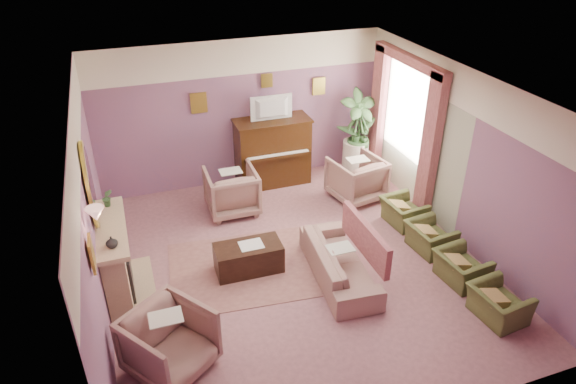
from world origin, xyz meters
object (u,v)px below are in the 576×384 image
object	(u,v)px
olive_chair_a	(499,299)
olive_chair_d	(404,208)
piano	(273,152)
sofa	(340,257)
olive_chair_c	(430,234)
floral_armchair_front	(169,340)
side_table	(355,157)
television	(273,107)
coffee_table	(248,258)
floral_armchair_left	(232,189)
floral_armchair_right	(357,177)
olive_chair_b	(462,264)

from	to	relation	value
olive_chair_a	olive_chair_d	xyz separation A→B (m)	(0.00, 2.46, 0.00)
olive_chair_a	piano	bearing A→B (deg)	109.72
sofa	olive_chair_c	xyz separation A→B (m)	(1.65, 0.15, -0.06)
floral_armchair_front	side_table	size ratio (longest dim) A/B	1.30
television	olive_chair_d	distance (m)	3.00
coffee_table	sofa	world-z (taller)	sofa
coffee_table	sofa	bearing A→B (deg)	-26.09
floral_armchair_front	side_table	distance (m)	5.81
television	coffee_table	size ratio (longest dim) A/B	0.80
floral_armchair_left	floral_armchair_right	xyz separation A→B (m)	(2.30, -0.32, 0.00)
side_table	television	bearing A→B (deg)	176.17
television	floral_armchair_right	world-z (taller)	television
sofa	olive_chair_a	size ratio (longest dim) A/B	2.59
floral_armchair_left	floral_armchair_front	size ratio (longest dim) A/B	1.00
television	floral_armchair_left	world-z (taller)	television
olive_chair_c	side_table	bearing A→B (deg)	89.04
floral_armchair_right	olive_chair_c	bearing A→B (deg)	-78.36
coffee_table	floral_armchair_front	size ratio (longest dim) A/B	1.10
piano	olive_chair_a	bearing A→B (deg)	-70.28
floral_armchair_left	olive_chair_b	xyz separation A→B (m)	(2.69, -3.02, -0.15)
piano	olive_chair_b	world-z (taller)	piano
sofa	olive_chair_c	distance (m)	1.66
olive_chair_a	olive_chair_c	xyz separation A→B (m)	(0.00, 1.64, 0.00)
sofa	olive_chair_d	xyz separation A→B (m)	(1.65, 0.97, -0.06)
olive_chair_b	olive_chair_d	distance (m)	1.64
floral_armchair_right	olive_chair_b	distance (m)	2.74
coffee_table	side_table	bearing A→B (deg)	39.29
piano	floral_armchair_left	xyz separation A→B (m)	(-1.03, -0.80, -0.20)
television	sofa	world-z (taller)	television
floral_armchair_front	coffee_table	bearing A→B (deg)	47.89
coffee_table	side_table	world-z (taller)	side_table
television	floral_armchair_front	distance (m)	4.92
olive_chair_c	coffee_table	bearing A→B (deg)	171.14
olive_chair_c	floral_armchair_front	bearing A→B (deg)	-165.89
floral_armchair_right	olive_chair_a	bearing A→B (deg)	-83.71
television	floral_armchair_front	size ratio (longest dim) A/B	0.88
television	coffee_table	bearing A→B (deg)	-115.79
olive_chair_b	olive_chair_c	xyz separation A→B (m)	(0.00, 0.82, 0.00)
piano	olive_chair_c	distance (m)	3.45
piano	olive_chair_d	size ratio (longest dim) A/B	1.98
coffee_table	olive_chair_d	world-z (taller)	olive_chair_d
television	side_table	bearing A→B (deg)	-3.83
sofa	floral_armchair_right	bearing A→B (deg)	58.26
olive_chair_b	side_table	size ratio (longest dim) A/B	1.01
sofa	side_table	world-z (taller)	sofa
olive_chair_b	olive_chair_d	size ratio (longest dim) A/B	1.00
floral_armchair_front	television	bearing A→B (deg)	57.31
coffee_table	olive_chair_c	xyz separation A→B (m)	(2.88, -0.45, 0.08)
floral_armchair_right	olive_chair_c	xyz separation A→B (m)	(0.39, -1.89, -0.15)
coffee_table	olive_chair_b	world-z (taller)	olive_chair_b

